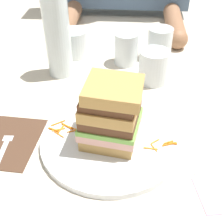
{
  "coord_description": "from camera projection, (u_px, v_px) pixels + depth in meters",
  "views": [
    {
      "loc": [
        0.03,
        -0.45,
        0.43
      ],
      "look_at": [
        -0.01,
        0.03,
        0.05
      ],
      "focal_mm": 49.13,
      "sensor_mm": 36.0,
      "label": 1
    }
  ],
  "objects": [
    {
      "name": "carrot_shred_4",
      "position": [
        53.0,
        130.0,
        0.62
      ],
      "size": [
        0.02,
        0.01,
        0.0
      ],
      "primitive_type": "cylinder",
      "rotation": [
        0.0,
        1.57,
        2.76
      ],
      "color": "orange",
      "rests_on": "main_plate"
    },
    {
      "name": "fork",
      "position": [
        3.0,
        148.0,
        0.6
      ],
      "size": [
        0.02,
        0.17,
        0.0
      ],
      "color": "silver",
      "rests_on": "napkin_dark"
    },
    {
      "name": "carrot_shred_5",
      "position": [
        58.0,
        123.0,
        0.64
      ],
      "size": [
        0.03,
        0.02,
        0.0
      ],
      "primitive_type": "cylinder",
      "rotation": [
        0.0,
        1.57,
        0.65
      ],
      "color": "orange",
      "rests_on": "main_plate"
    },
    {
      "name": "carrot_shred_6",
      "position": [
        71.0,
        127.0,
        0.63
      ],
      "size": [
        0.03,
        0.02,
        0.0
      ],
      "primitive_type": "cylinder",
      "rotation": [
        0.0,
        1.57,
        2.67
      ],
      "color": "orange",
      "rests_on": "main_plate"
    },
    {
      "name": "ground_plane",
      "position": [
        114.0,
        142.0,
        0.62
      ],
      "size": [
        3.0,
        3.0,
        0.0
      ],
      "primitive_type": "plane",
      "color": "beige"
    },
    {
      "name": "carrot_shred_13",
      "position": [
        155.0,
        141.0,
        0.6
      ],
      "size": [
        0.02,
        0.02,
        0.0
      ],
      "primitive_type": "cylinder",
      "rotation": [
        0.0,
        1.57,
        3.84
      ],
      "color": "orange",
      "rests_on": "main_plate"
    },
    {
      "name": "carrot_shred_12",
      "position": [
        151.0,
        148.0,
        0.58
      ],
      "size": [
        0.03,
        0.01,
        0.0
      ],
      "primitive_type": "cylinder",
      "rotation": [
        0.0,
        1.57,
        6.19
      ],
      "color": "orange",
      "rests_on": "main_plate"
    },
    {
      "name": "carrot_shred_1",
      "position": [
        59.0,
        136.0,
        0.61
      ],
      "size": [
        0.02,
        0.02,
        0.0
      ],
      "primitive_type": "cylinder",
      "rotation": [
        0.0,
        1.57,
        5.68
      ],
      "color": "orange",
      "rests_on": "main_plate"
    },
    {
      "name": "main_plate",
      "position": [
        111.0,
        139.0,
        0.61
      ],
      "size": [
        0.28,
        0.28,
        0.01
      ],
      "primitive_type": "cylinder",
      "color": "white",
      "rests_on": "ground_plane"
    },
    {
      "name": "empty_tumbler_1",
      "position": [
        160.0,
        44.0,
        0.87
      ],
      "size": [
        0.07,
        0.07,
        0.09
      ],
      "primitive_type": "cylinder",
      "color": "silver",
      "rests_on": "ground_plane"
    },
    {
      "name": "carrot_shred_8",
      "position": [
        169.0,
        142.0,
        0.6
      ],
      "size": [
        0.02,
        0.01,
        0.0
      ],
      "primitive_type": "cylinder",
      "rotation": [
        0.0,
        1.57,
        0.45
      ],
      "color": "orange",
      "rests_on": "main_plate"
    },
    {
      "name": "empty_tumbler_2",
      "position": [
        126.0,
        49.0,
        0.85
      ],
      "size": [
        0.07,
        0.07,
        0.09
      ],
      "primitive_type": "cylinder",
      "color": "silver",
      "rests_on": "ground_plane"
    },
    {
      "name": "carrot_shred_10",
      "position": [
        169.0,
        144.0,
        0.59
      ],
      "size": [
        0.03,
        0.01,
        0.0
      ],
      "primitive_type": "cylinder",
      "rotation": [
        0.0,
        1.57,
        3.51
      ],
      "color": "orange",
      "rests_on": "main_plate"
    },
    {
      "name": "sandwich",
      "position": [
        111.0,
        112.0,
        0.57
      ],
      "size": [
        0.12,
        0.12,
        0.13
      ],
      "color": "tan",
      "rests_on": "main_plate"
    },
    {
      "name": "empty_tumbler_0",
      "position": [
        74.0,
        43.0,
        0.89
      ],
      "size": [
        0.08,
        0.08,
        0.08
      ],
      "primitive_type": "cylinder",
      "color": "silver",
      "rests_on": "ground_plane"
    },
    {
      "name": "napkin_dark",
      "position": [
        7.0,
        141.0,
        0.62
      ],
      "size": [
        0.13,
        0.16,
        0.0
      ],
      "primitive_type": "cube",
      "rotation": [
        0.0,
        0.0,
        -0.06
      ],
      "color": "#4C3323",
      "rests_on": "ground_plane"
    },
    {
      "name": "juice_glass",
      "position": [
        154.0,
        69.0,
        0.78
      ],
      "size": [
        0.08,
        0.08,
        0.08
      ],
      "color": "white",
      "rests_on": "ground_plane"
    },
    {
      "name": "carrot_shred_7",
      "position": [
        72.0,
        131.0,
        0.62
      ],
      "size": [
        0.02,
        0.01,
        0.0
      ],
      "primitive_type": "cylinder",
      "rotation": [
        0.0,
        1.57,
        3.51
      ],
      "color": "orange",
      "rests_on": "main_plate"
    },
    {
      "name": "carrot_shred_2",
      "position": [
        67.0,
        126.0,
        0.63
      ],
      "size": [
        0.03,
        0.02,
        0.0
      ],
      "primitive_type": "cylinder",
      "rotation": [
        0.0,
        1.57,
        5.72
      ],
      "color": "orange",
      "rests_on": "main_plate"
    },
    {
      "name": "knife",
      "position": [
        193.0,
        148.0,
        0.6
      ],
      "size": [
        0.02,
        0.2,
        0.0
      ],
      "color": "silver",
      "rests_on": "ground_plane"
    },
    {
      "name": "carrot_shred_9",
      "position": [
        172.0,
        143.0,
        0.59
      ],
      "size": [
        0.02,
        0.01,
        0.0
      ],
      "primitive_type": "cylinder",
      "rotation": [
        0.0,
        1.57,
        6.1
      ],
      "color": "orange",
      "rests_on": "main_plate"
    },
    {
      "name": "carrot_shred_11",
      "position": [
        154.0,
        148.0,
        0.58
      ],
      "size": [
        0.01,
        0.02,
        0.0
      ],
      "primitive_type": "cylinder",
      "rotation": [
        0.0,
        1.57,
        5.23
      ],
      "color": "orange",
      "rests_on": "main_plate"
    },
    {
      "name": "carrot_shred_3",
      "position": [
        61.0,
        128.0,
        0.63
      ],
      "size": [
        0.01,
        0.03,
        0.0
      ],
      "primitive_type": "cylinder",
      "rotation": [
        0.0,
        1.57,
        1.3
      ],
      "color": "orange",
      "rests_on": "main_plate"
    },
    {
      "name": "carrot_shred_0",
      "position": [
        58.0,
        129.0,
        0.63
      ],
      "size": [
        0.03,
        0.01,
        0.0
      ],
      "primitive_type": "cylinder",
      "rotation": [
        0.0,
        1.57,
        0.37
      ],
      "color": "orange",
      "rests_on": "main_plate"
    },
    {
      "name": "water_bottle",
      "position": [
        57.0,
        31.0,
        0.76
      ],
      "size": [
        0.06,
        0.06,
        0.27
      ],
      "color": "silver",
      "rests_on": "ground_plane"
    }
  ]
}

